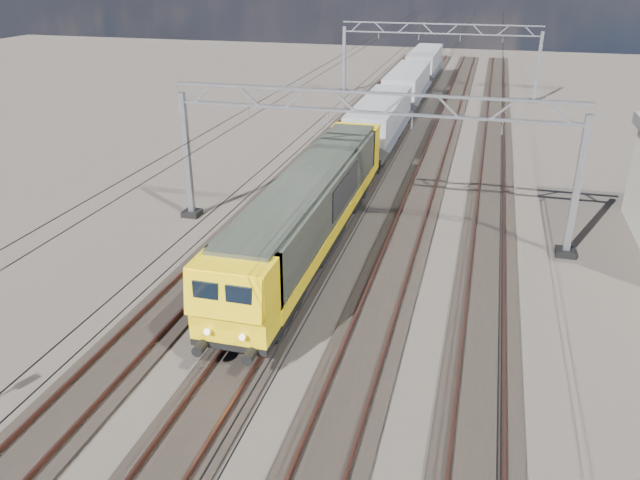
% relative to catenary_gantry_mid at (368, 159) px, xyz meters
% --- Properties ---
extents(ground, '(160.00, 160.00, 0.00)m').
position_rel_catenary_gantry_mid_xyz_m(ground, '(-0.00, -4.00, -3.91)').
color(ground, black).
rests_on(ground, ground).
extents(track_outer_west, '(2.60, 140.00, 0.30)m').
position_rel_catenary_gantry_mid_xyz_m(track_outer_west, '(-6.00, -4.00, -3.83)').
color(track_outer_west, black).
rests_on(track_outer_west, ground).
extents(track_loco, '(2.60, 140.00, 0.30)m').
position_rel_catenary_gantry_mid_xyz_m(track_loco, '(-2.00, -4.00, -3.83)').
color(track_loco, black).
rests_on(track_loco, ground).
extents(track_inner_east, '(2.60, 140.00, 0.30)m').
position_rel_catenary_gantry_mid_xyz_m(track_inner_east, '(2.00, -4.00, -3.83)').
color(track_inner_east, black).
rests_on(track_inner_east, ground).
extents(track_outer_east, '(2.60, 140.00, 0.30)m').
position_rel_catenary_gantry_mid_xyz_m(track_outer_east, '(6.00, -4.00, -3.83)').
color(track_outer_east, black).
rests_on(track_outer_east, ground).
extents(catenary_gantry_mid, '(19.90, 0.90, 7.11)m').
position_rel_catenary_gantry_mid_xyz_m(catenary_gantry_mid, '(0.00, 0.00, 0.00)').
color(catenary_gantry_mid, '#9397A1').
rests_on(catenary_gantry_mid, ground).
extents(catenary_gantry_far, '(19.90, 0.90, 7.11)m').
position_rel_catenary_gantry_mid_xyz_m(catenary_gantry_far, '(0.00, 36.00, 0.00)').
color(catenary_gantry_far, '#9397A1').
rests_on(catenary_gantry_far, ground).
extents(overhead_wires, '(12.03, 140.00, 0.53)m').
position_rel_catenary_gantry_mid_xyz_m(overhead_wires, '(-0.00, 4.00, 1.84)').
color(overhead_wires, black).
rests_on(overhead_wires, ground).
extents(locomotive, '(2.76, 21.10, 3.62)m').
position_rel_catenary_gantry_mid_xyz_m(locomotive, '(-2.00, -2.76, -1.58)').
color(locomotive, black).
rests_on(locomotive, ground).
extents(hopper_wagon_lead, '(3.38, 13.00, 3.25)m').
position_rel_catenary_gantry_mid_xyz_m(hopper_wagon_lead, '(-2.00, 14.94, -1.67)').
color(hopper_wagon_lead, black).
rests_on(hopper_wagon_lead, ground).
extents(hopper_wagon_mid, '(3.38, 13.00, 3.25)m').
position_rel_catenary_gantry_mid_xyz_m(hopper_wagon_mid, '(-2.00, 29.14, -1.67)').
color(hopper_wagon_mid, black).
rests_on(hopper_wagon_mid, ground).
extents(hopper_wagon_third, '(3.38, 13.00, 3.25)m').
position_rel_catenary_gantry_mid_xyz_m(hopper_wagon_third, '(-2.00, 43.34, -1.67)').
color(hopper_wagon_third, black).
rests_on(hopper_wagon_third, ground).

